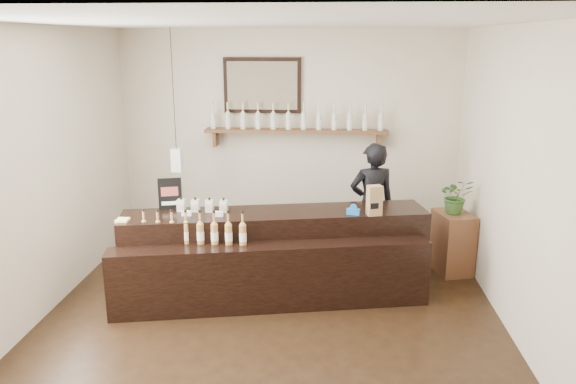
% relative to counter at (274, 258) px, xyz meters
% --- Properties ---
extents(ground, '(5.00, 5.00, 0.00)m').
position_rel_counter_xyz_m(ground, '(0.03, -0.58, -0.42)').
color(ground, black).
rests_on(ground, ground).
extents(room_shell, '(5.00, 5.00, 5.00)m').
position_rel_counter_xyz_m(room_shell, '(0.03, -0.58, 1.28)').
color(room_shell, beige).
rests_on(room_shell, ground).
extents(back_wall_decor, '(2.66, 0.96, 1.69)m').
position_rel_counter_xyz_m(back_wall_decor, '(-0.12, 1.79, 1.33)').
color(back_wall_decor, brown).
rests_on(back_wall_decor, ground).
extents(counter, '(3.27, 1.46, 1.05)m').
position_rel_counter_xyz_m(counter, '(0.00, 0.00, 0.00)').
color(counter, black).
rests_on(counter, ground).
extents(promo_sign, '(0.24, 0.09, 0.35)m').
position_rel_counter_xyz_m(promo_sign, '(-1.11, 0.12, 0.65)').
color(promo_sign, black).
rests_on(promo_sign, counter).
extents(paper_bag, '(0.17, 0.14, 0.31)m').
position_rel_counter_xyz_m(paper_bag, '(1.04, 0.08, 0.63)').
color(paper_bag, '#99774A').
rests_on(paper_bag, counter).
extents(tape_dispenser, '(0.14, 0.08, 0.11)m').
position_rel_counter_xyz_m(tape_dispenser, '(0.83, 0.08, 0.52)').
color(tape_dispenser, blue).
rests_on(tape_dispenser, counter).
extents(side_cabinet, '(0.47, 0.57, 0.72)m').
position_rel_counter_xyz_m(side_cabinet, '(2.03, 0.79, -0.06)').
color(side_cabinet, brown).
rests_on(side_cabinet, ground).
extents(potted_plant, '(0.39, 0.34, 0.41)m').
position_rel_counter_xyz_m(potted_plant, '(2.03, 0.79, 0.50)').
color(potted_plant, '#325B24').
rests_on(potted_plant, side_cabinet).
extents(shopkeeper, '(0.70, 0.55, 1.70)m').
position_rel_counter_xyz_m(shopkeeper, '(1.09, 0.97, 0.42)').
color(shopkeeper, black).
rests_on(shopkeeper, ground).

